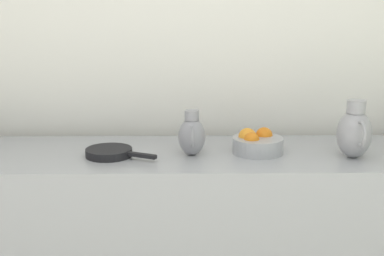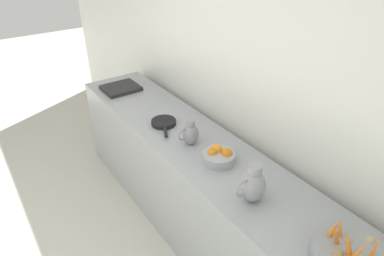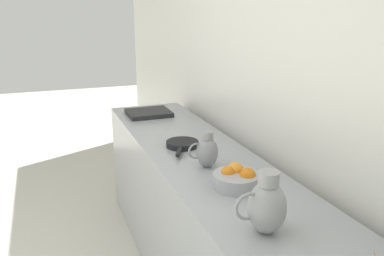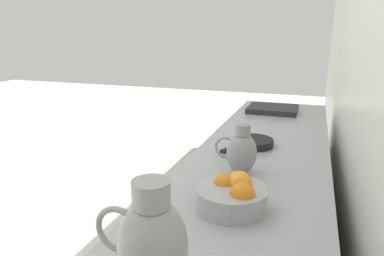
% 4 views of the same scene
% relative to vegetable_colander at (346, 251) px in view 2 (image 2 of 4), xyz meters
% --- Properties ---
extents(tile_wall_left, '(0.10, 7.84, 3.00)m').
position_rel_vegetable_colander_xyz_m(tile_wall_left, '(-0.43, -0.80, 0.55)').
color(tile_wall_left, white).
rests_on(tile_wall_left, ground_plane).
extents(prep_counter, '(0.61, 3.01, 0.89)m').
position_rel_vegetable_colander_xyz_m(prep_counter, '(-0.01, -1.30, -0.51)').
color(prep_counter, '#9EA0A5').
rests_on(prep_counter, ground_plane).
extents(vegetable_colander, '(0.33, 0.33, 0.24)m').
position_rel_vegetable_colander_xyz_m(vegetable_colander, '(0.00, 0.00, 0.00)').
color(vegetable_colander, gray).
rests_on(vegetable_colander, prep_counter).
extents(orange_bowl, '(0.23, 0.23, 0.11)m').
position_rel_vegetable_colander_xyz_m(orange_bowl, '(-0.00, -0.97, -0.02)').
color(orange_bowl, '#9EA0A5').
rests_on(orange_bowl, prep_counter).
extents(metal_pitcher_tall, '(0.21, 0.15, 0.25)m').
position_rel_vegetable_colander_xyz_m(metal_pitcher_tall, '(0.08, -0.57, 0.05)').
color(metal_pitcher_tall, '#939399').
rests_on(metal_pitcher_tall, prep_counter).
extents(metal_pitcher_short, '(0.17, 0.12, 0.20)m').
position_rel_vegetable_colander_xyz_m(metal_pitcher_short, '(0.03, -1.27, 0.03)').
color(metal_pitcher_short, gray).
rests_on(metal_pitcher_short, prep_counter).
extents(counter_sink_basin, '(0.34, 0.30, 0.04)m').
position_rel_vegetable_colander_xyz_m(counter_sink_basin, '(0.04, -2.46, -0.04)').
color(counter_sink_basin, '#232326').
rests_on(counter_sink_basin, prep_counter).
extents(skillet_on_counter, '(0.22, 0.32, 0.03)m').
position_rel_vegetable_colander_xyz_m(skillet_on_counter, '(0.05, -1.63, -0.04)').
color(skillet_on_counter, black).
rests_on(skillet_on_counter, prep_counter).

